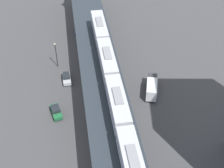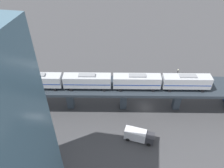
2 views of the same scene
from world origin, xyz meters
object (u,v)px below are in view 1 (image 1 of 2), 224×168
(street_car_blue, at_px, (79,30))
(street_car_green, at_px, (56,111))
(subway_train, at_px, (112,80))
(street_lamp, at_px, (56,53))
(street_car_silver, at_px, (67,78))
(delivery_truck, at_px, (152,87))

(street_car_blue, bearing_deg, street_car_green, 86.60)
(subway_train, distance_m, street_lamp, 23.60)
(subway_train, bearing_deg, street_car_blue, -73.95)
(street_car_silver, bearing_deg, street_car_green, 84.91)
(subway_train, xyz_separation_m, street_lamp, (13.75, -18.02, -6.56))
(street_car_green, height_order, delivery_truck, delivery_truck)
(subway_train, xyz_separation_m, street_car_blue, (9.86, -34.29, -9.72))
(street_car_silver, height_order, street_car_green, same)
(street_lamp, bearing_deg, delivery_truck, 156.43)
(street_car_silver, bearing_deg, delivery_truck, 167.92)
(street_car_green, distance_m, delivery_truck, 21.84)
(street_car_green, xyz_separation_m, delivery_truck, (-20.74, -6.80, 0.82))
(subway_train, xyz_separation_m, street_car_green, (11.82, -1.33, -9.72))
(street_car_silver, distance_m, street_car_blue, 21.95)
(subway_train, height_order, delivery_truck, subway_train)
(street_car_blue, height_order, delivery_truck, delivery_truck)
(subway_train, height_order, street_car_green, subway_train)
(street_car_silver, bearing_deg, street_car_blue, -92.55)
(street_car_green, bearing_deg, street_car_blue, -93.40)
(subway_train, height_order, street_car_silver, subway_train)
(subway_train, relative_size, delivery_truck, 6.69)
(street_car_blue, relative_size, street_lamp, 0.65)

